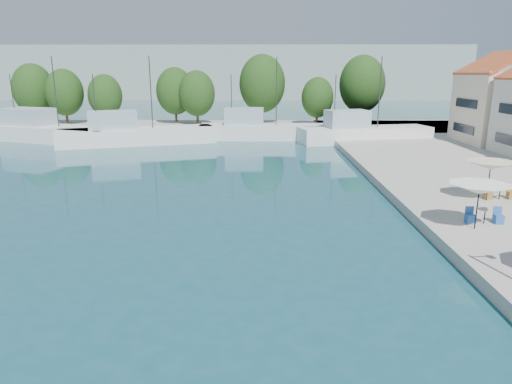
{
  "coord_description": "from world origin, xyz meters",
  "views": [
    {
      "loc": [
        -2.2,
        1.16,
        7.92
      ],
      "look_at": [
        -2.53,
        26.0,
        1.43
      ],
      "focal_mm": 32.0,
      "sensor_mm": 36.0,
      "label": 1
    }
  ],
  "objects_px": {
    "umbrella_cream": "(491,165)",
    "trawler_02": "(134,135)",
    "trawler_04": "(362,133)",
    "umbrella_white": "(479,189)",
    "trawler_01": "(44,132)",
    "trawler_03": "(260,130)"
  },
  "relations": [
    {
      "from": "umbrella_white",
      "to": "umbrella_cream",
      "type": "height_order",
      "value": "umbrella_cream"
    },
    {
      "from": "trawler_01",
      "to": "trawler_03",
      "type": "bearing_deg",
      "value": 24.2
    },
    {
      "from": "umbrella_cream",
      "to": "trawler_02",
      "type": "bearing_deg",
      "value": 137.29
    },
    {
      "from": "trawler_02",
      "to": "trawler_04",
      "type": "relative_size",
      "value": 1.13
    },
    {
      "from": "trawler_02",
      "to": "umbrella_white",
      "type": "height_order",
      "value": "trawler_02"
    },
    {
      "from": "trawler_02",
      "to": "umbrella_white",
      "type": "xyz_separation_m",
      "value": [
        25.08,
        -31.04,
        1.53
      ]
    },
    {
      "from": "trawler_04",
      "to": "umbrella_white",
      "type": "xyz_separation_m",
      "value": [
        -1.37,
        -32.57,
        1.53
      ]
    },
    {
      "from": "trawler_04",
      "to": "umbrella_white",
      "type": "distance_m",
      "value": 32.63
    },
    {
      "from": "trawler_01",
      "to": "umbrella_white",
      "type": "distance_m",
      "value": 49.94
    },
    {
      "from": "umbrella_white",
      "to": "umbrella_cream",
      "type": "bearing_deg",
      "value": 59.71
    },
    {
      "from": "trawler_02",
      "to": "umbrella_white",
      "type": "distance_m",
      "value": 39.93
    },
    {
      "from": "trawler_04",
      "to": "umbrella_cream",
      "type": "xyz_separation_m",
      "value": [
        1.62,
        -27.45,
        1.65
      ]
    },
    {
      "from": "umbrella_white",
      "to": "trawler_04",
      "type": "bearing_deg",
      "value": 87.6
    },
    {
      "from": "trawler_03",
      "to": "trawler_02",
      "type": "bearing_deg",
      "value": -163.12
    },
    {
      "from": "trawler_01",
      "to": "trawler_04",
      "type": "bearing_deg",
      "value": 19.32
    },
    {
      "from": "trawler_04",
      "to": "umbrella_white",
      "type": "height_order",
      "value": "trawler_04"
    },
    {
      "from": "trawler_03",
      "to": "umbrella_cream",
      "type": "distance_m",
      "value": 33.01
    },
    {
      "from": "trawler_03",
      "to": "umbrella_cream",
      "type": "xyz_separation_m",
      "value": [
        13.56,
        -30.05,
        1.65
      ]
    },
    {
      "from": "trawler_04",
      "to": "umbrella_white",
      "type": "bearing_deg",
      "value": -104.35
    },
    {
      "from": "umbrella_white",
      "to": "umbrella_cream",
      "type": "relative_size",
      "value": 1.02
    },
    {
      "from": "trawler_02",
      "to": "trawler_03",
      "type": "bearing_deg",
      "value": -2.26
    },
    {
      "from": "trawler_01",
      "to": "trawler_03",
      "type": "height_order",
      "value": "same"
    }
  ]
}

